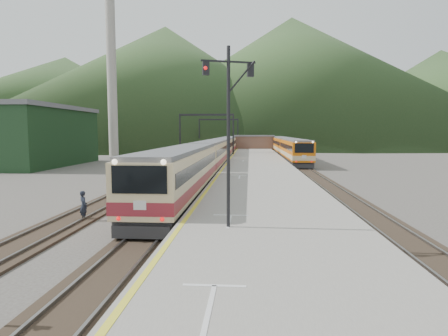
# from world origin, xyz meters

# --- Properties ---
(ground) EXTENTS (400.00, 400.00, 0.00)m
(ground) POSITION_xyz_m (0.00, 0.00, 0.00)
(ground) COLOR #47423D
(ground) RESTS_ON ground
(track_main) EXTENTS (2.60, 200.00, 0.23)m
(track_main) POSITION_xyz_m (0.00, 40.00, 0.07)
(track_main) COLOR black
(track_main) RESTS_ON ground
(track_far) EXTENTS (2.60, 200.00, 0.23)m
(track_far) POSITION_xyz_m (-5.00, 40.00, 0.07)
(track_far) COLOR black
(track_far) RESTS_ON ground
(track_second) EXTENTS (2.60, 200.00, 0.23)m
(track_second) POSITION_xyz_m (11.50, 40.00, 0.07)
(track_second) COLOR black
(track_second) RESTS_ON ground
(platform) EXTENTS (8.00, 100.00, 1.00)m
(platform) POSITION_xyz_m (5.60, 38.00, 0.50)
(platform) COLOR gray
(platform) RESTS_ON ground
(gantry_near) EXTENTS (9.55, 0.25, 8.00)m
(gantry_near) POSITION_xyz_m (-2.85, 55.00, 5.59)
(gantry_near) COLOR black
(gantry_near) RESTS_ON ground
(gantry_far) EXTENTS (9.55, 0.25, 8.00)m
(gantry_far) POSITION_xyz_m (-2.85, 80.00, 5.59)
(gantry_far) COLOR black
(gantry_far) RESTS_ON ground
(warehouse) EXTENTS (14.50, 20.50, 8.60)m
(warehouse) POSITION_xyz_m (-28.00, 42.00, 4.32)
(warehouse) COLOR black
(warehouse) RESTS_ON ground
(smokestack) EXTENTS (1.80, 1.80, 30.00)m
(smokestack) POSITION_xyz_m (-22.00, 62.00, 15.00)
(smokestack) COLOR #9E998E
(smokestack) RESTS_ON ground
(station_shed) EXTENTS (9.40, 4.40, 3.10)m
(station_shed) POSITION_xyz_m (5.60, 78.00, 2.57)
(station_shed) COLOR brown
(station_shed) RESTS_ON platform
(hill_a) EXTENTS (180.00, 180.00, 60.00)m
(hill_a) POSITION_xyz_m (-40.00, 190.00, 30.00)
(hill_a) COLOR #2B4B25
(hill_a) RESTS_ON ground
(hill_b) EXTENTS (220.00, 220.00, 75.00)m
(hill_b) POSITION_xyz_m (30.00, 230.00, 37.50)
(hill_b) COLOR #2B4B25
(hill_b) RESTS_ON ground
(hill_c) EXTENTS (160.00, 160.00, 50.00)m
(hill_c) POSITION_xyz_m (110.00, 210.00, 25.00)
(hill_c) COLOR #2B4B25
(hill_c) RESTS_ON ground
(hill_d) EXTENTS (200.00, 200.00, 55.00)m
(hill_d) POSITION_xyz_m (-120.00, 240.00, 27.50)
(hill_d) COLOR #2B4B25
(hill_d) RESTS_ON ground
(main_train) EXTENTS (2.91, 79.89, 3.56)m
(main_train) POSITION_xyz_m (0.00, 45.58, 2.01)
(main_train) COLOR #CFB785
(main_train) RESTS_ON track_main
(second_train) EXTENTS (2.89, 59.21, 3.52)m
(second_train) POSITION_xyz_m (11.50, 67.30, 1.99)
(second_train) COLOR #D1620A
(second_train) RESTS_ON track_second
(signal_mast) EXTENTS (2.11, 0.81, 7.17)m
(signal_mast) POSITION_xyz_m (3.81, 5.07, 5.37)
(signal_mast) COLOR black
(signal_mast) RESTS_ON platform
(short_signal_b) EXTENTS (0.23, 0.17, 2.27)m
(short_signal_b) POSITION_xyz_m (-3.23, 35.78, 1.46)
(short_signal_b) COLOR black
(short_signal_b) RESTS_ON ground
(short_signal_c) EXTENTS (0.25, 0.20, 2.27)m
(short_signal_c) POSITION_xyz_m (-7.10, 20.31, 1.46)
(short_signal_c) COLOR black
(short_signal_c) RESTS_ON ground
(worker) EXTENTS (0.71, 0.70, 1.65)m
(worker) POSITION_xyz_m (-4.38, 9.73, 0.83)
(worker) COLOR black
(worker) RESTS_ON ground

